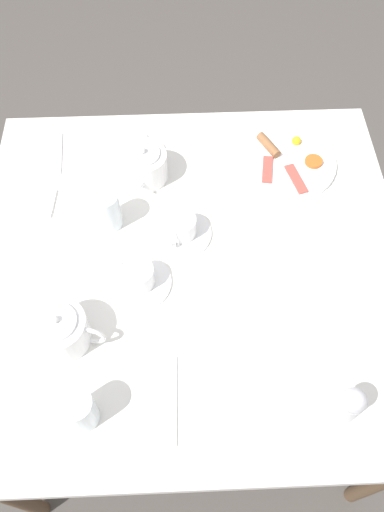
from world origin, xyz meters
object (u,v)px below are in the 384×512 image
at_px(napkin_folded, 32,203).
at_px(knife_by_plate, 174,400).
at_px(breakfast_plate, 287,161).
at_px(fork_spare, 352,225).
at_px(water_glass_short, 107,210).
at_px(spoon_for_tea, 285,262).
at_px(water_glass_tall, 79,410).
at_px(fork_by_plate, 60,153).
at_px(teapot_near, 144,165).
at_px(teacup_with_saucer_left, 182,228).
at_px(pepper_grinder, 350,404).
at_px(teapot_far, 61,330).
at_px(teacup_with_saucer_right, 139,278).

bearing_deg(napkin_folded, knife_by_plate, 34.35).
height_order(breakfast_plate, fork_spare, breakfast_plate).
relative_size(water_glass_short, spoon_for_tea, 0.90).
distance_m(water_glass_tall, spoon_for_tea, 0.61).
distance_m(fork_by_plate, fork_spare, 0.86).
bearing_deg(fork_spare, teapot_near, -109.63).
height_order(knife_by_plate, fork_spare, same).
xyz_separation_m(water_glass_tall, water_glass_short, (-0.51, 0.03, 0.00)).
bearing_deg(fork_spare, fork_by_plate, -110.02).
distance_m(teapot_near, knife_by_plate, 0.65).
relative_size(teacup_with_saucer_left, water_glass_tall, 1.50).
relative_size(water_glass_short, pepper_grinder, 1.00).
height_order(water_glass_short, knife_by_plate, water_glass_short).
bearing_deg(knife_by_plate, fork_by_plate, -156.50).
xyz_separation_m(breakfast_plate, spoon_for_tea, (0.34, -0.05, -0.01)).
xyz_separation_m(teapot_far, fork_spare, (-0.29, 0.74, -0.05)).
distance_m(water_glass_short, pepper_grinder, 0.75).
xyz_separation_m(teapot_near, fork_spare, (0.20, 0.56, -0.05)).
bearing_deg(teapot_near, breakfast_plate, 100.17).
height_order(teacup_with_saucer_left, spoon_for_tea, teacup_with_saucer_left).
relative_size(teapot_far, fork_by_plate, 1.28).
relative_size(teapot_near, teacup_with_saucer_left, 1.34).
xyz_separation_m(breakfast_plate, teacup_with_saucer_right, (0.39, -0.43, 0.02)).
distance_m(knife_by_plate, spoon_for_tea, 0.45).
relative_size(teacup_with_saucer_left, water_glass_short, 1.38).
xyz_separation_m(breakfast_plate, knife_by_plate, (0.68, -0.35, -0.01)).
bearing_deg(knife_by_plate, teapot_far, -121.49).
height_order(teapot_far, fork_spare, teapot_far).
bearing_deg(fork_spare, teacup_with_saucer_right, -74.94).
bearing_deg(water_glass_tall, napkin_folded, -162.41).
height_order(teacup_with_saucer_right, water_glass_tall, water_glass_tall).
distance_m(teacup_with_saucer_left, fork_spare, 0.46).
height_order(knife_by_plate, spoon_for_tea, same).
distance_m(teacup_with_saucer_right, spoon_for_tea, 0.38).
distance_m(water_glass_tall, napkin_folded, 0.62).
distance_m(breakfast_plate, spoon_for_tea, 0.35).
bearing_deg(fork_by_plate, teapot_near, 69.14).
bearing_deg(spoon_for_tea, teacup_with_saucer_left, -110.65).
xyz_separation_m(water_glass_tall, napkin_folded, (-0.59, -0.19, -0.05)).
xyz_separation_m(teacup_with_saucer_right, pepper_grinder, (0.34, 0.45, 0.03)).
distance_m(teacup_with_saucer_left, spoon_for_tea, 0.28).
bearing_deg(fork_spare, breakfast_plate, -148.52).
bearing_deg(breakfast_plate, teapot_far, -48.65).
bearing_deg(teapot_near, teacup_with_saucer_right, 3.70).
bearing_deg(teapot_near, fork_by_plate, -105.41).
bearing_deg(teacup_with_saucer_left, napkin_folded, -106.10).
bearing_deg(teacup_with_saucer_right, fork_by_plate, -151.40).
bearing_deg(fork_by_plate, water_glass_short, 31.72).
bearing_deg(teacup_with_saucer_left, teacup_with_saucer_right, -37.27).
bearing_deg(napkin_folded, teapot_near, 105.83).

